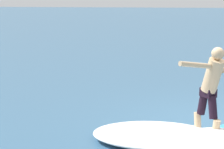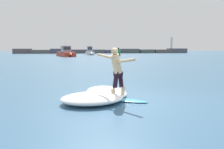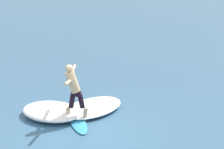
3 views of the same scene
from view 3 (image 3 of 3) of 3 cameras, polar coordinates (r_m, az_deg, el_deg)
name	(u,v)px [view 3 (image 3 of 3)]	position (r m, az deg, el deg)	size (l,w,h in m)	color
ground_plane	(84,132)	(10.64, -4.32, -8.79)	(200.00, 200.00, 0.00)	#396283
surfboard	(77,120)	(11.38, -5.37, -6.93)	(2.06, 1.50, 0.20)	#369CC6
surfer	(74,88)	(11.00, -5.88, -2.04)	(1.06, 1.32, 1.70)	tan
wave_foam_at_tail	(92,107)	(12.10, -2.99, -5.03)	(1.60, 2.43, 0.23)	white
wave_foam_at_nose	(52,111)	(11.78, -9.20, -5.55)	(2.15, 1.72, 0.33)	white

